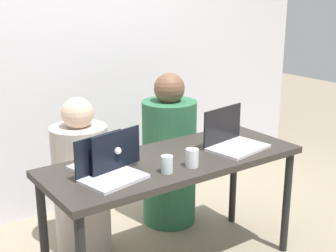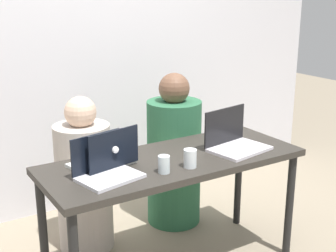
{
  "view_description": "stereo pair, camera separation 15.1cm",
  "coord_description": "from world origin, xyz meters",
  "px_view_note": "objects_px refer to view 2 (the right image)",
  "views": [
    {
      "loc": [
        -1.51,
        -2.08,
        1.69
      ],
      "look_at": [
        0.0,
        0.06,
        0.92
      ],
      "focal_mm": 50.0,
      "sensor_mm": 36.0,
      "label": 1
    },
    {
      "loc": [
        -1.39,
        -2.17,
        1.69
      ],
      "look_at": [
        0.0,
        0.06,
        0.92
      ],
      "focal_mm": 50.0,
      "sensor_mm": 36.0,
      "label": 2
    }
  ],
  "objects_px": {
    "laptop_front_left": "(105,168)",
    "laptop_back_left": "(106,158)",
    "laptop_front_right": "(234,141)",
    "person_on_left": "(84,182)",
    "water_glass_left": "(164,165)",
    "water_glass_center": "(190,160)",
    "person_on_right": "(174,158)"
  },
  "relations": [
    {
      "from": "person_on_left",
      "to": "person_on_right",
      "type": "xyz_separation_m",
      "value": [
        0.7,
        0.0,
        0.04
      ]
    },
    {
      "from": "laptop_front_left",
      "to": "person_on_right",
      "type": "bearing_deg",
      "value": 24.34
    },
    {
      "from": "person_on_left",
      "to": "laptop_front_left",
      "type": "xyz_separation_m",
      "value": [
        -0.11,
        -0.6,
        0.32
      ]
    },
    {
      "from": "person_on_left",
      "to": "person_on_right",
      "type": "relative_size",
      "value": 0.93
    },
    {
      "from": "person_on_right",
      "to": "laptop_front_right",
      "type": "height_order",
      "value": "person_on_right"
    },
    {
      "from": "person_on_right",
      "to": "laptop_front_left",
      "type": "bearing_deg",
      "value": 27.44
    },
    {
      "from": "laptop_back_left",
      "to": "water_glass_center",
      "type": "distance_m",
      "value": 0.47
    },
    {
      "from": "water_glass_center",
      "to": "water_glass_left",
      "type": "height_order",
      "value": "water_glass_center"
    },
    {
      "from": "laptop_back_left",
      "to": "water_glass_left",
      "type": "xyz_separation_m",
      "value": [
        0.23,
        -0.24,
        -0.01
      ]
    },
    {
      "from": "laptop_back_left",
      "to": "water_glass_left",
      "type": "height_order",
      "value": "laptop_back_left"
    },
    {
      "from": "laptop_front_right",
      "to": "water_glass_center",
      "type": "distance_m",
      "value": 0.42
    },
    {
      "from": "laptop_front_left",
      "to": "laptop_front_right",
      "type": "relative_size",
      "value": 0.91
    },
    {
      "from": "person_on_left",
      "to": "water_glass_center",
      "type": "relative_size",
      "value": 10.16
    },
    {
      "from": "laptop_front_left",
      "to": "laptop_back_left",
      "type": "bearing_deg",
      "value": 52.47
    },
    {
      "from": "person_on_right",
      "to": "water_glass_left",
      "type": "bearing_deg",
      "value": 44.9
    },
    {
      "from": "person_on_right",
      "to": "water_glass_left",
      "type": "distance_m",
      "value": 0.92
    },
    {
      "from": "person_on_left",
      "to": "laptop_back_left",
      "type": "height_order",
      "value": "person_on_left"
    },
    {
      "from": "person_on_right",
      "to": "laptop_back_left",
      "type": "height_order",
      "value": "person_on_right"
    },
    {
      "from": "laptop_front_right",
      "to": "laptop_back_left",
      "type": "bearing_deg",
      "value": 160.44
    },
    {
      "from": "laptop_front_right",
      "to": "person_on_left",
      "type": "bearing_deg",
      "value": 131.67
    },
    {
      "from": "laptop_front_left",
      "to": "water_glass_center",
      "type": "distance_m",
      "value": 0.47
    },
    {
      "from": "laptop_back_left",
      "to": "water_glass_center",
      "type": "height_order",
      "value": "laptop_back_left"
    },
    {
      "from": "laptop_front_left",
      "to": "water_glass_center",
      "type": "relative_size",
      "value": 3.43
    },
    {
      "from": "laptop_front_right",
      "to": "water_glass_center",
      "type": "relative_size",
      "value": 3.79
    },
    {
      "from": "laptop_front_right",
      "to": "laptop_front_left",
      "type": "bearing_deg",
      "value": 169.84
    },
    {
      "from": "laptop_back_left",
      "to": "water_glass_center",
      "type": "bearing_deg",
      "value": 135.34
    },
    {
      "from": "laptop_front_left",
      "to": "water_glass_left",
      "type": "height_order",
      "value": "laptop_front_left"
    },
    {
      "from": "laptop_front_left",
      "to": "person_on_left",
      "type": "bearing_deg",
      "value": 67.7
    },
    {
      "from": "person_on_left",
      "to": "water_glass_center",
      "type": "bearing_deg",
      "value": 111.14
    },
    {
      "from": "person_on_left",
      "to": "water_glass_left",
      "type": "xyz_separation_m",
      "value": [
        0.19,
        -0.71,
        0.32
      ]
    },
    {
      "from": "person_on_right",
      "to": "laptop_front_right",
      "type": "distance_m",
      "value": 0.67
    },
    {
      "from": "laptop_front_left",
      "to": "laptop_front_right",
      "type": "height_order",
      "value": "laptop_front_right"
    }
  ]
}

